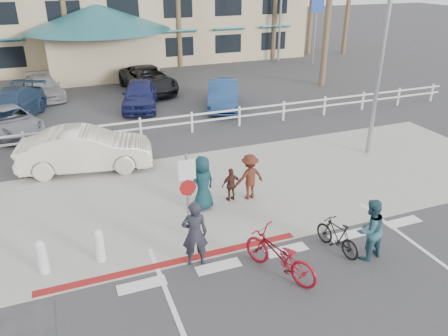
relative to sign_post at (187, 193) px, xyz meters
name	(u,v)px	position (x,y,z in m)	size (l,w,h in m)	color
ground	(298,263)	(2.30, -2.20, -1.45)	(140.00, 140.00, 0.00)	#333335
bike_path	(343,314)	(2.30, -4.20, -1.45)	(12.00, 16.00, 0.01)	#333335
sidewalk_plaza	(233,189)	(2.30, 2.30, -1.44)	(22.00, 7.00, 0.01)	gray
cross_street	(197,149)	(2.30, 6.30, -1.45)	(40.00, 5.00, 0.01)	#333335
parking_lot	(149,94)	(2.30, 15.80, -1.45)	(50.00, 16.00, 0.01)	#333335
curb_red	(175,262)	(-0.70, -1.00, -1.44)	(7.00, 0.25, 0.02)	maroon
rail_fence	(194,122)	(2.80, 8.30, -0.95)	(29.40, 0.16, 1.00)	silver
sign_post	(187,193)	(0.00, 0.00, 0.00)	(0.50, 0.10, 2.90)	gray
bollard_0	(99,245)	(-2.50, -0.20, -0.97)	(0.26, 0.26, 0.95)	silver
bollard_1	(42,257)	(-3.90, -0.20, -0.97)	(0.26, 0.26, 0.95)	silver
streetlight_0	(384,42)	(8.80, 3.30, 3.05)	(0.60, 2.00, 9.00)	gray
info_sign	(315,28)	(16.30, 19.80, 1.35)	(1.20, 0.16, 5.60)	navy
bike_red	(279,255)	(1.62, -2.41, -0.87)	(0.76, 2.19, 1.15)	maroon
rider_red	(195,234)	(-0.20, -1.23, -0.53)	(0.67, 0.44, 1.84)	#21222B
bike_black	(337,236)	(3.56, -2.08, -0.99)	(0.43, 1.53, 0.92)	black
rider_black	(370,230)	(4.13, -2.62, -0.59)	(0.84, 0.65, 1.72)	#264F5E
pedestrian_a	(250,177)	(2.57, 1.51, -0.66)	(1.02, 0.59, 1.58)	#4B1F13
pedestrian_child	(231,185)	(1.95, 1.58, -0.87)	(0.68, 0.28, 1.16)	#48241D
pedestrian_b	(202,183)	(0.90, 1.41, -0.55)	(0.88, 0.57, 1.80)	#0F3037
car_white_sedan	(86,150)	(-2.25, 5.86, -0.64)	(1.71, 4.89, 1.61)	silver
lot_car_0	(10,121)	(-5.15, 11.25, -0.84)	(2.02, 4.37, 1.22)	gray
lot_car_1	(9,107)	(-5.28, 13.15, -0.69)	(2.14, 5.26, 1.53)	#1F324F
lot_car_2	(140,95)	(1.24, 13.06, -0.70)	(1.77, 4.39, 1.50)	#181D51
lot_car_3	(223,94)	(5.49, 11.50, -0.71)	(1.57, 4.51, 1.49)	navy
lot_car_4	(44,87)	(-3.63, 17.15, -0.82)	(1.75, 4.32, 1.25)	gray
lot_car_5	(148,79)	(2.41, 16.38, -0.70)	(2.49, 5.40, 1.50)	black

